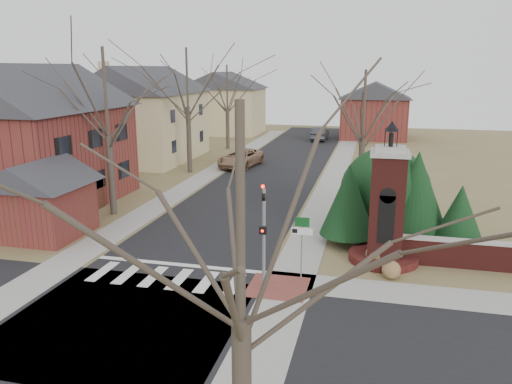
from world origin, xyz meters
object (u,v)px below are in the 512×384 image
(sign_post, at_px, (302,236))
(traffic_signal_pole, at_px, (264,229))
(distant_car, at_px, (320,134))
(pickup_truck, at_px, (241,158))
(brick_gate_monument, at_px, (386,216))

(sign_post, bearing_deg, traffic_signal_pole, -132.43)
(traffic_signal_pole, height_order, distant_car, traffic_signal_pole)
(pickup_truck, bearing_deg, distant_car, 83.54)
(traffic_signal_pole, relative_size, pickup_truck, 0.79)
(sign_post, distance_m, pickup_truck, 25.08)
(brick_gate_monument, height_order, distant_car, brick_gate_monument)
(sign_post, relative_size, brick_gate_monument, 0.42)
(brick_gate_monument, relative_size, pickup_truck, 1.13)
(brick_gate_monument, bearing_deg, distant_car, 100.70)
(brick_gate_monument, bearing_deg, sign_post, -138.58)
(distant_car, bearing_deg, brick_gate_monument, 101.27)
(brick_gate_monument, xyz_separation_m, pickup_truck, (-12.40, 20.38, -1.37))
(sign_post, height_order, brick_gate_monument, brick_gate_monument)
(pickup_truck, bearing_deg, traffic_signal_pole, -64.30)
(pickup_truck, distance_m, distant_car, 19.43)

